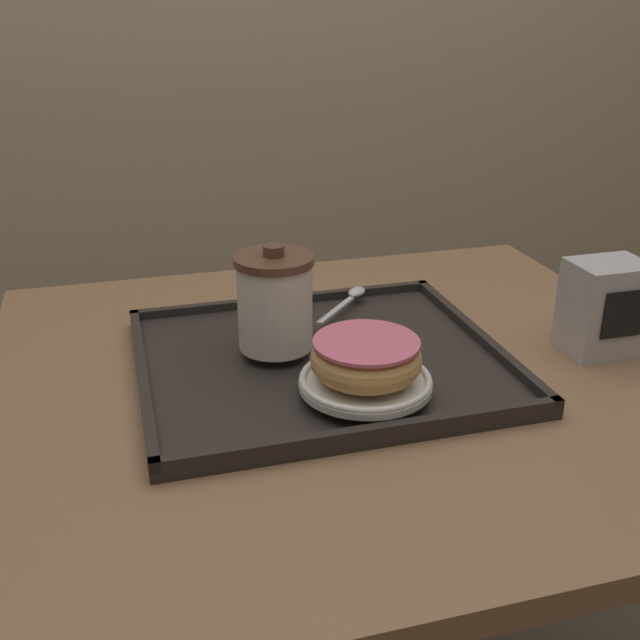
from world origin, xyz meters
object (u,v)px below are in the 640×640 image
spoon (351,297)px  napkin_dispenser (604,308)px  donut_chocolate_glazed (366,358)px  coffee_cup_front (275,301)px

spoon → napkin_dispenser: size_ratio=0.92×
donut_chocolate_glazed → napkin_dispenser: napkin_dispenser is taller
spoon → napkin_dispenser: (0.27, -0.20, 0.03)m
donut_chocolate_glazed → napkin_dispenser: (0.34, 0.05, 0.00)m
napkin_dispenser → coffee_cup_front: bearing=169.3°
coffee_cup_front → napkin_dispenser: 0.42m
donut_chocolate_glazed → napkin_dispenser: 0.34m
donut_chocolate_glazed → spoon: (0.06, 0.25, -0.03)m
coffee_cup_front → spoon: bearing=41.4°
spoon → donut_chocolate_glazed: bearing=-151.5°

